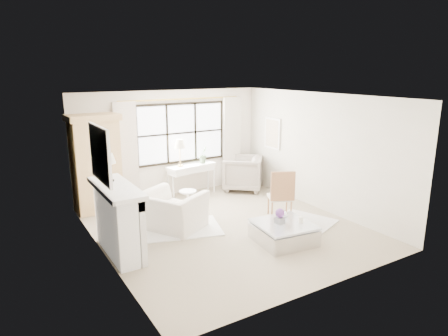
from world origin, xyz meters
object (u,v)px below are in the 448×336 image
Objects in this scene: console_table at (191,179)px; club_armchair at (172,211)px; armoire at (96,163)px; coffee_table at (284,233)px.

console_table reaches higher than club_armchair.
armoire is 4.52m from coffee_table.
club_armchair is at bearing -135.82° from console_table.
armoire is 1.65× the size of console_table.
console_table is at bearing 98.87° from coffee_table.
console_table is 1.22× the size of coffee_table.
armoire is 2.02× the size of coffee_table.
coffee_table is (1.54, -1.69, -0.21)m from club_armchair.
coffee_table is (0.14, -3.59, -0.22)m from console_table.
coffee_table is at bearing -57.38° from armoire.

